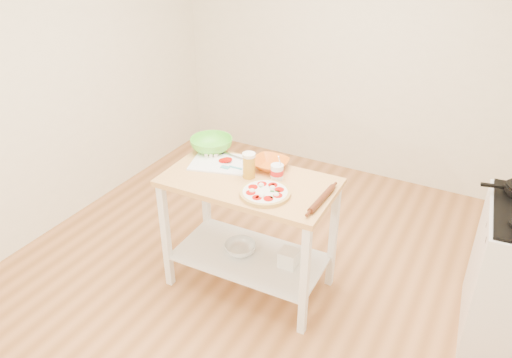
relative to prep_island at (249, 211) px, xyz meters
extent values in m
cube|color=#B97844|center=(0.11, -0.12, -0.66)|extent=(4.00, 4.50, 0.02)
cube|color=#F1E9CB|center=(0.11, 2.14, 0.70)|extent=(4.00, 0.02, 2.70)
cube|color=#F1E9CB|center=(-1.90, -0.12, 0.70)|extent=(0.02, 4.50, 2.70)
cube|color=tan|center=(0.00, 0.00, 0.23)|extent=(1.18, 0.66, 0.04)
cube|color=white|center=(0.00, 0.00, -0.40)|extent=(1.09, 0.60, 0.02)
cube|color=white|center=(-0.53, -0.28, -0.22)|extent=(0.05, 0.05, 0.86)
cube|color=white|center=(-0.54, 0.26, -0.22)|extent=(0.05, 0.05, 0.86)
cube|color=white|center=(0.54, -0.26, -0.22)|extent=(0.05, 0.05, 0.86)
cube|color=white|center=(0.53, 0.28, -0.22)|extent=(0.05, 0.05, 0.86)
cube|color=black|center=(1.45, 0.55, 0.33)|extent=(0.15, 0.06, 0.02)
cylinder|color=#D7B05C|center=(0.19, -0.12, 0.26)|extent=(0.33, 0.33, 0.02)
cylinder|color=#D7B05C|center=(0.19, -0.12, 0.27)|extent=(0.33, 0.33, 0.01)
cylinder|color=white|center=(0.19, -0.12, 0.27)|extent=(0.29, 0.29, 0.01)
cylinder|color=#B40702|center=(0.26, -0.06, 0.28)|extent=(0.06, 0.06, 0.01)
cylinder|color=#B40702|center=(0.19, -0.03, 0.28)|extent=(0.06, 0.06, 0.01)
cylinder|color=#B40702|center=(0.13, -0.05, 0.28)|extent=(0.06, 0.06, 0.01)
cylinder|color=#B40702|center=(0.09, -0.12, 0.28)|extent=(0.06, 0.06, 0.01)
cylinder|color=#B40702|center=(0.11, -0.18, 0.28)|extent=(0.06, 0.06, 0.01)
cylinder|color=#B40702|center=(0.18, -0.22, 0.28)|extent=(0.06, 0.06, 0.01)
cylinder|color=#B40702|center=(0.25, -0.19, 0.28)|extent=(0.06, 0.06, 0.01)
cylinder|color=#B40702|center=(0.28, -0.13, 0.28)|extent=(0.06, 0.06, 0.01)
sphere|color=white|center=(0.21, -0.07, 0.28)|extent=(0.04, 0.04, 0.04)
sphere|color=white|center=(0.13, -0.07, 0.28)|extent=(0.04, 0.04, 0.04)
sphere|color=white|center=(0.11, -0.16, 0.28)|extent=(0.04, 0.04, 0.04)
sphere|color=white|center=(0.20, -0.19, 0.28)|extent=(0.04, 0.04, 0.04)
sphere|color=white|center=(0.27, -0.13, 0.28)|extent=(0.04, 0.04, 0.04)
sphere|color=white|center=(0.21, -0.07, 0.28)|extent=(0.04, 0.04, 0.04)
plane|color=#215D1C|center=(0.23, -0.10, 0.28)|extent=(0.04, 0.04, 0.00)
plane|color=#215D1C|center=(0.19, -0.06, 0.28)|extent=(0.03, 0.03, 0.00)
plane|color=#215D1C|center=(0.13, -0.08, 0.28)|extent=(0.04, 0.04, 0.00)
plane|color=#215D1C|center=(0.11, -0.16, 0.28)|extent=(0.04, 0.04, 0.00)
plane|color=#215D1C|center=(0.18, -0.21, 0.28)|extent=(0.03, 0.03, 0.00)
plane|color=#215D1C|center=(0.26, -0.17, 0.28)|extent=(0.04, 0.04, 0.00)
plane|color=#215D1C|center=(0.26, -0.09, 0.28)|extent=(0.04, 0.04, 0.00)
plane|color=#215D1C|center=(0.19, -0.03, 0.28)|extent=(0.03, 0.03, 0.00)
cube|color=white|center=(-0.30, 0.11, 0.26)|extent=(0.47, 0.40, 0.01)
cube|color=#F4EACC|center=(-0.43, 0.14, 0.28)|extent=(0.03, 0.03, 0.02)
cube|color=#F4EACC|center=(-0.40, 0.15, 0.28)|extent=(0.03, 0.03, 0.02)
cube|color=#F4EACC|center=(-0.36, 0.16, 0.28)|extent=(0.03, 0.03, 0.02)
cube|color=#F4EACC|center=(-0.44, 0.17, 0.28)|extent=(0.03, 0.03, 0.02)
cube|color=#F4EACC|center=(-0.41, 0.18, 0.28)|extent=(0.03, 0.03, 0.02)
cube|color=#F4EACC|center=(-0.37, 0.19, 0.28)|extent=(0.03, 0.03, 0.02)
cylinder|color=#B40702|center=(-0.28, 0.13, 0.27)|extent=(0.07, 0.07, 0.01)
cylinder|color=#B40702|center=(-0.27, 0.14, 0.27)|extent=(0.07, 0.07, 0.01)
cylinder|color=#B40702|center=(-0.25, 0.14, 0.28)|extent=(0.07, 0.07, 0.01)
cube|color=teal|center=(-0.22, 0.05, 0.27)|extent=(0.06, 0.04, 0.01)
cylinder|color=teal|center=(-0.15, 0.08, 0.27)|extent=(0.10, 0.02, 0.01)
cube|color=silver|center=(-0.26, 0.23, 0.27)|extent=(0.18, 0.05, 0.00)
cube|color=black|center=(-0.39, 0.24, 0.27)|extent=(0.10, 0.03, 0.01)
imported|color=orange|center=(0.04, 0.22, 0.28)|extent=(0.25, 0.25, 0.06)
imported|color=#5ACC33|center=(-0.46, 0.26, 0.30)|extent=(0.38, 0.38, 0.10)
cylinder|color=#BB8A23|center=(-0.02, 0.03, 0.33)|extent=(0.08, 0.08, 0.16)
cylinder|color=white|center=(-0.02, 0.03, 0.42)|extent=(0.09, 0.09, 0.02)
cylinder|color=white|center=(0.16, 0.10, 0.30)|extent=(0.09, 0.09, 0.11)
cylinder|color=red|center=(0.16, 0.10, 0.30)|extent=(0.09, 0.09, 0.04)
cylinder|color=silver|center=(0.18, 0.10, 0.39)|extent=(0.01, 0.06, 0.11)
cylinder|color=#5F2B15|center=(0.53, -0.02, 0.27)|extent=(0.05, 0.34, 0.04)
imported|color=silver|center=(-0.08, 0.00, -0.35)|extent=(0.30, 0.30, 0.07)
cube|color=white|center=(0.30, 0.04, -0.33)|extent=(0.13, 0.13, 0.12)
camera|label=1|loc=(1.43, -2.54, 1.90)|focal=35.00mm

